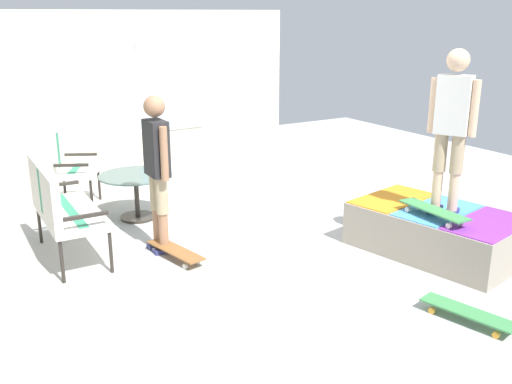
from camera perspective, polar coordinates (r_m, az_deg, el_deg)
name	(u,v)px	position (r m, az deg, el deg)	size (l,w,h in m)	color
ground_plane	(272,249)	(6.53, 1.61, -5.61)	(12.00, 12.00, 0.10)	#B2B2AD
house_facade	(114,95)	(9.36, -13.74, 9.25)	(0.23, 6.00, 2.52)	beige
skate_ramp	(437,230)	(6.54, 17.38, -3.62)	(1.99, 1.98, 0.49)	gray
patio_bench	(58,203)	(6.27, -18.84, -1.05)	(1.26, 0.58, 1.02)	#2D2823
patio_chair_near_house	(66,162)	(8.00, -18.15, 2.84)	(0.80, 0.77, 1.02)	#2D2823
patio_table	(136,187)	(7.35, -11.68, 0.44)	(0.90, 0.90, 0.57)	#2D2823
person_watching	(157,163)	(6.16, -9.68, 2.85)	(0.48, 0.24, 1.68)	navy
person_skater	(452,121)	(6.11, 18.70, 6.66)	(0.44, 0.34, 1.67)	navy
skateboard_by_bench	(175,251)	(6.19, -7.91, -5.75)	(0.82, 0.36, 0.10)	brown
skateboard_spare	(468,313)	(5.25, 20.08, -11.07)	(0.82, 0.38, 0.10)	#3F8C4C
skateboard_on_ramp	(434,211)	(6.12, 17.05, -1.77)	(0.81, 0.22, 0.10)	#3F8C4C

